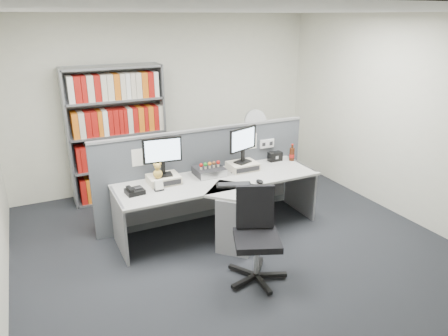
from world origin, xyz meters
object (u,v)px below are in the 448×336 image
desktop_pc (209,171)px  desk_phone (134,191)px  shelving_unit (117,136)px  office_chair (256,232)px  desk (226,204)px  cola_bottle (292,154)px  monitor_right (243,142)px  speaker (275,156)px  keyboard (234,185)px  mouse (260,182)px  desk_fan (255,123)px  desk_calendar (159,186)px  filing_cabinet (254,164)px  monitor_left (162,153)px

desktop_pc → desk_phone: (-1.03, -0.18, -0.02)m
shelving_unit → office_chair: shelving_unit is taller
desk → cola_bottle: cola_bottle is taller
monitor_right → desk_phone: 1.56m
speaker → shelving_unit: size_ratio=0.10×
desktop_pc → keyboard: 0.49m
monitor_right → desk_phone: bearing=-173.8°
mouse → shelving_unit: 2.38m
desk_phone → office_chair: size_ratio=0.23×
monitor_right → desk_fan: (0.76, 1.02, -0.05)m
mouse → speaker: speaker is taller
mouse → desk_fan: bearing=62.3°
desk → keyboard: size_ratio=5.74×
monitor_right → desk_calendar: size_ratio=3.70×
keyboard → desk_phone: (-1.14, 0.29, 0.02)m
filing_cabinet → desk_calendar: bearing=-148.7°
mouse → desk_phone: 1.51m
monitor_left → monitor_right: size_ratio=1.01×
desk → keyboard: (0.07, -0.07, 0.28)m
desk_calendar → office_chair: bearing=-56.4°
filing_cabinet → shelving_unit: bearing=167.9°
office_chair → shelving_unit: bearing=106.8°
filing_cabinet → monitor_left: bearing=-151.4°
monitor_right → keyboard: monitor_right is taller
keyboard → desk_fan: bearing=52.4°
mouse → desk_calendar: (-1.18, 0.33, 0.03)m
keyboard → office_chair: office_chair is taller
desk_phone → cola_bottle: (2.31, 0.19, 0.06)m
monitor_left → shelving_unit: bearing=99.2°
desk_calendar → monitor_right: bearing=9.0°
speaker → mouse: bearing=-134.3°
desktop_pc → mouse: 0.70m
desk → desk_calendar: desk_calendar is taller
keyboard → office_chair: 0.85m
desk → desktop_pc: (-0.05, 0.40, 0.31)m
mouse → filing_cabinet: mouse is taller
office_chair → desk_fan: bearing=60.7°
mouse → keyboard: bearing=168.1°
speaker → desk_fan: bearing=78.5°
mouse → desk: bearing=160.1°
desktop_pc → shelving_unit: shelving_unit is taller
keyboard → filing_cabinet: size_ratio=0.65×
monitor_right → speaker: 0.67m
keyboard → desk_fan: 1.89m
desk_fan → monitor_left: bearing=-151.4°
monitor_left → speaker: 1.72m
speaker → shelving_unit: shelving_unit is taller
desk_calendar → desk_fan: (1.99, 1.21, 0.28)m
desk_fan → desk_calendar: bearing=-148.7°
speaker → desk_fan: desk_fan is taller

